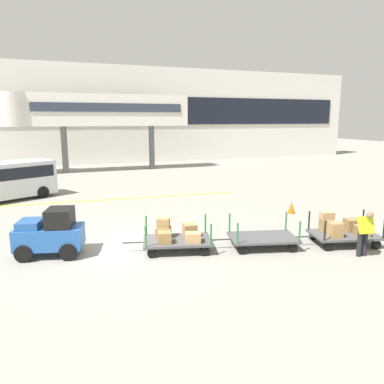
% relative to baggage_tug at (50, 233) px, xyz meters
% --- Properties ---
extents(ground_plane, '(120.00, 120.00, 0.00)m').
position_rel_baggage_tug_xyz_m(ground_plane, '(2.57, -0.02, -0.75)').
color(ground_plane, gray).
extents(apron_lead_line, '(14.96, 1.30, 0.01)m').
position_rel_baggage_tug_xyz_m(apron_lead_line, '(3.04, 8.04, -0.75)').
color(apron_lead_line, yellow).
rests_on(apron_lead_line, ground_plane).
extents(terminal_building, '(62.26, 2.51, 9.57)m').
position_rel_baggage_tug_xyz_m(terminal_building, '(2.57, 25.96, 4.04)').
color(terminal_building, silver).
rests_on(terminal_building, ground_plane).
extents(jet_bridge, '(15.57, 3.00, 6.45)m').
position_rel_baggage_tug_xyz_m(jet_bridge, '(3.26, 19.97, 4.34)').
color(jet_bridge, silver).
rests_on(jet_bridge, ground_plane).
extents(baggage_tug, '(2.31, 1.67, 1.58)m').
position_rel_baggage_tug_xyz_m(baggage_tug, '(0.00, 0.00, 0.00)').
color(baggage_tug, '#2659A5').
rests_on(baggage_tug, ground_plane).
extents(baggage_cart_lead, '(3.09, 1.93, 1.10)m').
position_rel_baggage_tug_xyz_m(baggage_cart_lead, '(4.02, -1.00, -0.26)').
color(baggage_cart_lead, '#4C4C4F').
rests_on(baggage_cart_lead, ground_plane).
extents(baggage_cart_middle, '(3.09, 1.93, 1.10)m').
position_rel_baggage_tug_xyz_m(baggage_cart_middle, '(6.93, -1.79, -0.41)').
color(baggage_cart_middle, '#4C4C4F').
rests_on(baggage_cart_middle, ground_plane).
extents(baggage_cart_tail, '(3.09, 1.93, 1.12)m').
position_rel_baggage_tug_xyz_m(baggage_cart_tail, '(9.82, -2.49, -0.23)').
color(baggage_cart_tail, '#4C4C4F').
rests_on(baggage_cart_tail, ground_plane).
extents(baggage_handler, '(0.44, 0.46, 1.56)m').
position_rel_baggage_tug_xyz_m(baggage_handler, '(9.55, -3.73, 0.11)').
color(baggage_handler, black).
rests_on(baggage_handler, ground_plane).
extents(shuttle_van, '(5.13, 3.92, 2.10)m').
position_rel_baggage_tug_xyz_m(shuttle_van, '(-2.15, 9.97, 0.48)').
color(shuttle_van, silver).
rests_on(shuttle_van, ground_plane).
extents(safety_cone_near, '(0.36, 0.36, 0.55)m').
position_rel_baggage_tug_xyz_m(safety_cone_near, '(10.76, 1.90, -0.48)').
color(safety_cone_near, '#EA590F').
rests_on(safety_cone_near, ground_plane).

